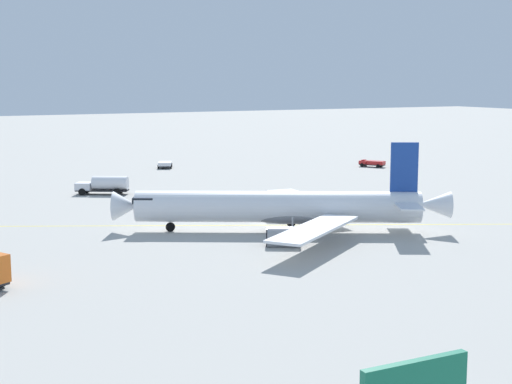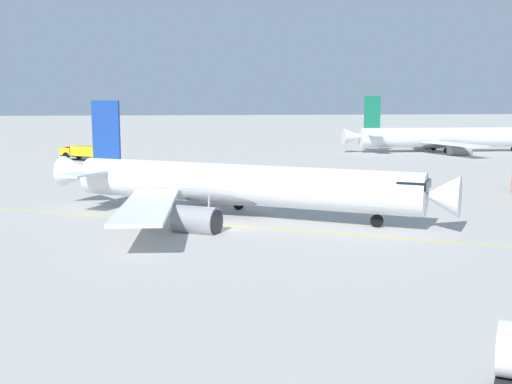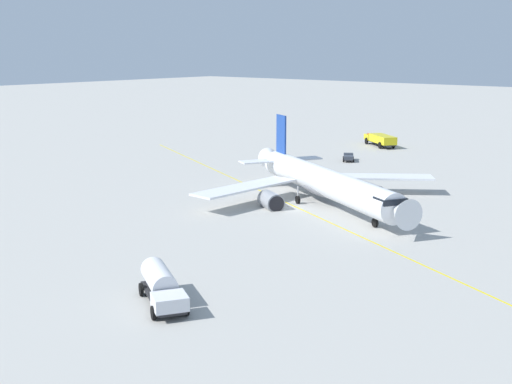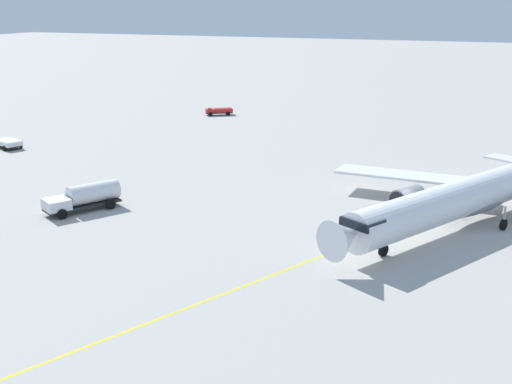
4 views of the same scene
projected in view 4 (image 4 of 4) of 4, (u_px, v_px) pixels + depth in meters
ground_plane at (415, 212)px, 68.72m from camera, size 600.00×600.00×0.00m
airliner_main at (470, 197)px, 64.40m from camera, size 32.31×36.36×10.91m
fuel_tanker_truck at (85, 196)px, 68.99m from camera, size 6.23×8.18×2.87m
pushback_tug_truck at (8, 143)px, 98.08m from camera, size 5.70×4.33×1.30m
ops_pickup_truck at (219, 111)px, 126.06m from camera, size 5.34×4.38×1.41m
taxiway_centreline at (416, 220)px, 66.42m from camera, size 58.52×119.51×0.01m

